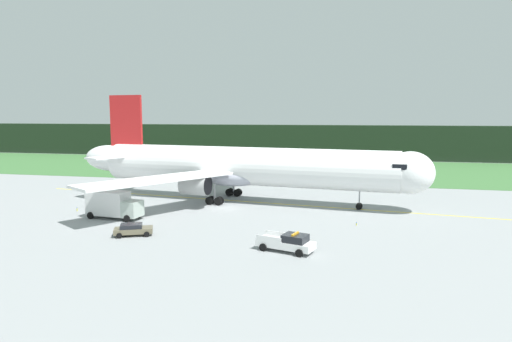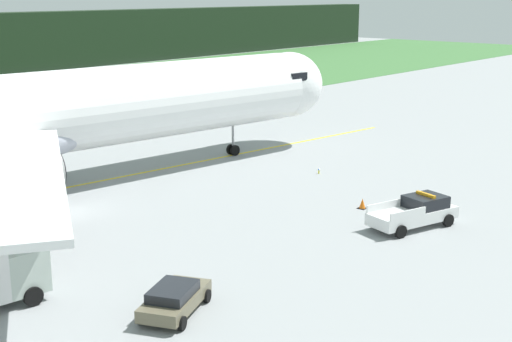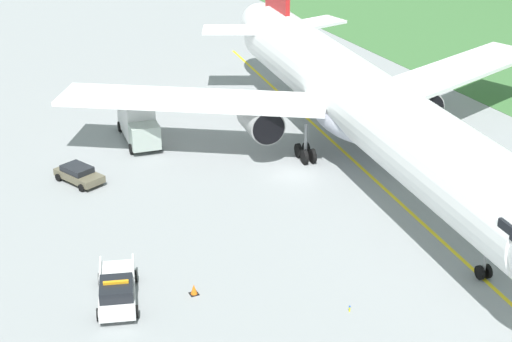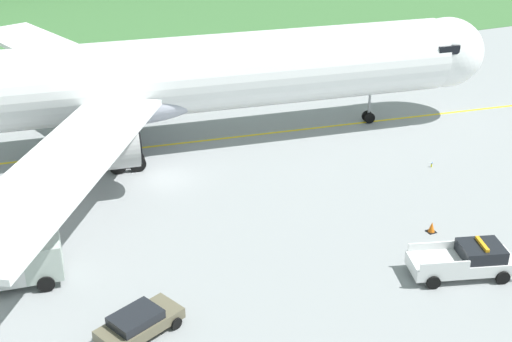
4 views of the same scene
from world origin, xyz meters
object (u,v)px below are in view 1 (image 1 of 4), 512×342
catering_truck (113,204)px  staff_car (133,229)px  ops_pickup_truck (288,242)px  airliner (241,167)px  apron_cone (304,237)px

catering_truck → staff_car: size_ratio=1.65×
staff_car → ops_pickup_truck: bearing=-6.7°
staff_car → airliner: bearing=72.1°
ops_pickup_truck → catering_truck: bearing=159.5°
airliner → apron_cone: 22.75m
ops_pickup_truck → catering_truck: 25.35m
apron_cone → staff_car: bearing=-172.9°
catering_truck → ops_pickup_truck: bearing=-20.5°
airliner → apron_cone: bearing=-58.4°
catering_truck → staff_car: bearing=-47.1°
staff_car → apron_cone: 18.62m
ops_pickup_truck → apron_cone: ops_pickup_truck is taller
airliner → catering_truck: bearing=-132.5°
staff_car → apron_cone: staff_car is taller
airliner → apron_cone: airliner is taller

